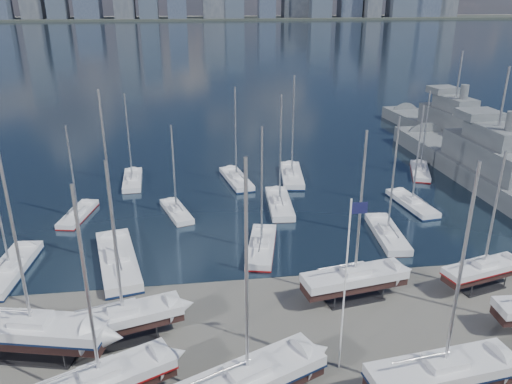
{
  "coord_description": "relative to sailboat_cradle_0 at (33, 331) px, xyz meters",
  "views": [
    {
      "loc": [
        -7.33,
        -41.0,
        25.24
      ],
      "look_at": [
        -0.68,
        8.0,
        5.77
      ],
      "focal_mm": 35.0,
      "sensor_mm": 36.0,
      "label": 1
    }
  ],
  "objects": [
    {
      "name": "ground",
      "position": [
        19.56,
        -1.47,
        -2.17
      ],
      "size": [
        1400.0,
        1400.0,
        0.0
      ],
      "primitive_type": "plane",
      "color": "#605E59",
      "rests_on": "ground"
    },
    {
      "name": "water",
      "position": [
        19.56,
        308.53,
        -2.32
      ],
      "size": [
        1400.0,
        600.0,
        0.4
      ],
      "primitive_type": "cube",
      "color": "#19233A",
      "rests_on": "ground"
    },
    {
      "name": "far_shore",
      "position": [
        19.56,
        568.53,
        -1.07
      ],
      "size": [
        1400.0,
        80.0,
        2.2
      ],
      "primitive_type": "cube",
      "color": "#2D332D",
      "rests_on": "ground"
    },
    {
      "name": "sailboat_cradle_0",
      "position": [
        0.0,
        0.0,
        0.0
      ],
      "size": [
        11.55,
        5.63,
        17.84
      ],
      "rotation": [
        0.0,
        0.0,
        -0.24
      ],
      "color": "#2D2D33",
      "rests_on": "ground"
    },
    {
      "name": "sailboat_cradle_1",
      "position": [
        5.71,
        -6.01,
        -0.11
      ],
      "size": [
        9.96,
        6.56,
        15.73
      ],
      "rotation": [
        0.0,
        0.0,
        0.44
      ],
      "color": "#2D2D33",
      "rests_on": "ground"
    },
    {
      "name": "sailboat_cradle_2",
      "position": [
        6.41,
        0.93,
        -0.15
      ],
      "size": [
        9.39,
        4.89,
        14.85
      ],
      "rotation": [
        0.0,
        0.0,
        0.27
      ],
      "color": "#2D2D33",
      "rests_on": "ground"
    },
    {
      "name": "sailboat_cradle_3",
      "position": [
        15.09,
        -7.25,
        -0.03
      ],
      "size": [
        11.05,
        7.11,
        17.27
      ],
      "rotation": [
        0.0,
        0.0,
        0.42
      ],
      "color": "#2D2D33",
      "rests_on": "ground"
    },
    {
      "name": "sailboat_cradle_4",
      "position": [
        25.96,
        4.07,
        -0.12
      ],
      "size": [
        9.75,
        4.22,
        15.45
      ],
      "rotation": [
        0.0,
        0.0,
        0.17
      ],
      "color": "#2D2D33",
      "rests_on": "ground"
    },
    {
      "name": "sailboat_cradle_5",
      "position": [
        27.98,
        -8.18,
        -0.06
      ],
      "size": [
        10.7,
        4.18,
        16.77
      ],
      "rotation": [
        0.0,
        0.0,
        0.12
      ],
      "color": "#2D2D33",
      "rests_on": "ground"
    },
    {
      "name": "sailboat_cradle_6",
      "position": [
        38.19,
        4.19,
        -0.24
      ],
      "size": [
        8.34,
        4.16,
        13.21
      ],
      "rotation": [
        0.0,
        0.0,
        0.25
      ],
      "color": "#2D2D33",
      "rests_on": "ground"
    },
    {
      "name": "sailboat_moored_0",
      "position": [
        -5.8,
        12.73,
        -1.86
      ],
      "size": [
        3.78,
        10.58,
        15.5
      ],
      "rotation": [
        0.0,
        0.0,
        1.48
      ],
      "color": "black",
      "rests_on": "water"
    },
    {
      "name": "sailboat_moored_1",
      "position": [
        -1.86,
        25.65,
        -1.86
      ],
      "size": [
        3.85,
        8.31,
        11.99
      ],
      "rotation": [
        0.0,
        0.0,
        1.36
      ],
      "color": "black",
      "rests_on": "water"
    },
    {
      "name": "sailboat_moored_2",
      "position": [
        3.62,
        37.0,
        -1.84
      ],
      "size": [
        3.01,
        9.1,
        13.55
      ],
      "rotation": [
        0.0,
        0.0,
        1.63
      ],
      "color": "black",
      "rests_on": "water"
    },
    {
      "name": "sailboat_moored_3",
      "position": [
        4.41,
        12.94,
        -1.85
      ],
      "size": [
        6.03,
        12.8,
        18.46
      ],
      "rotation": [
        0.0,
        0.0,
        1.79
      ],
      "color": "black",
      "rests_on": "water"
    },
    {
      "name": "sailboat_moored_4",
      "position": [
        10.06,
        24.86,
        -1.84
      ],
      "size": [
        4.39,
        8.15,
        11.86
      ],
      "rotation": [
        0.0,
        0.0,
        1.87
      ],
      "color": "black",
      "rests_on": "water"
    },
    {
      "name": "sailboat_moored_5",
      "position": [
        18.54,
        35.39,
        -1.86
      ],
      "size": [
        4.42,
        9.97,
        14.41
      ],
      "rotation": [
        0.0,
        0.0,
        1.76
      ],
      "color": "black",
      "rests_on": "water"
    },
    {
      "name": "sailboat_moored_6",
      "position": [
        19.15,
        14.19,
        -1.86
      ],
      "size": [
        4.69,
        9.8,
        14.13
      ],
      "rotation": [
        0.0,
        0.0,
        1.35
      ],
      "color": "black",
      "rests_on": "water"
    },
    {
      "name": "sailboat_moored_7",
      "position": [
        23.12,
        25.4,
        -1.84
      ],
      "size": [
        3.46,
        10.15,
        15.08
      ],
      "rotation": [
        0.0,
        0.0,
        1.5
      ],
      "color": "black",
      "rests_on": "water"
    },
    {
      "name": "sailboat_moored_8",
      "position": [
        26.81,
        35.69,
        -1.86
      ],
      "size": [
        4.26,
        10.84,
        15.78
      ],
      "rotation": [
        0.0,
        0.0,
        1.44
      ],
      "color": "black",
      "rests_on": "water"
    },
    {
      "name": "sailboat_moored_9",
      "position": [
        33.54,
        15.3,
        -1.84
      ],
      "size": [
        3.48,
        9.74,
        14.41
      ],
      "rotation": [
        0.0,
        0.0,
        1.49
      ],
      "color": "black",
      "rests_on": "water"
    },
    {
      "name": "sailboat_moored_10",
      "position": [
        40.0,
        23.31,
        -1.86
      ],
      "size": [
        3.7,
        9.45,
        13.76
      ],
      "rotation": [
        0.0,
        0.0,
        1.7
      ],
      "color": "black",
      "rests_on": "water"
    },
    {
      "name": "sailboat_moored_11",
      "position": [
        46.61,
        35.21,
        -1.86
      ],
      "size": [
        5.44,
        9.11,
        13.17
      ],
      "rotation": [
        0.0,
        0.0,
        1.21
      ],
      "color": "black",
      "rests_on": "water"
    },
    {
      "name": "naval_ship_east",
      "position": [
        54.13,
        29.28,
        -0.5
      ],
      "size": [
        8.55,
        48.99,
        18.4
      ],
      "rotation": [
        0.0,
        0.0,
        1.59
      ],
      "color": "slate",
      "rests_on": "water"
    },
    {
      "name": "naval_ship_west",
      "position": [
        59.98,
        51.61,
        -0.5
      ],
      "size": [
        10.34,
        43.28,
        17.86
      ],
      "rotation": [
        0.0,
        0.0,
        1.65
      ],
      "color": "slate",
      "rests_on": "water"
    },
    {
      "name": "flagpole",
      "position": [
        22.24,
        -4.39,
        5.58
      ],
      "size": [
        1.17,
        0.12,
        13.3
      ],
      "color": "white",
      "rests_on": "ground"
    }
  ]
}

